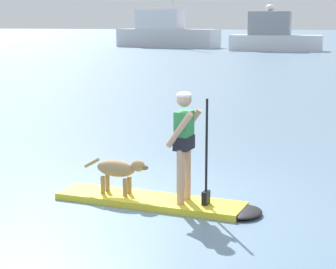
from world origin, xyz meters
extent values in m
plane|color=slate|center=(0.00, 0.00, 0.00)|extent=(400.00, 400.00, 0.00)
cube|color=yellow|center=(0.00, 0.00, 0.05)|extent=(2.99, 1.01, 0.10)
ellipsoid|color=black|center=(1.46, -0.15, 0.05)|extent=(0.63, 0.73, 0.10)
cylinder|color=tan|center=(0.57, 0.07, 0.51)|extent=(0.12, 0.12, 0.82)
cylinder|color=tan|center=(0.54, -0.19, 0.51)|extent=(0.12, 0.12, 0.82)
cube|color=black|center=(0.56, -0.06, 1.00)|extent=(0.26, 0.38, 0.20)
cube|color=#338C4C|center=(0.56, -0.06, 1.19)|extent=(0.23, 0.36, 0.55)
sphere|color=tan|center=(0.56, -0.06, 1.64)|extent=(0.22, 0.22, 0.22)
ellipsoid|color=white|center=(0.56, -0.06, 1.70)|extent=(0.23, 0.23, 0.11)
cylinder|color=tan|center=(0.58, 0.13, 1.22)|extent=(0.42, 0.13, 0.54)
cylinder|color=tan|center=(0.54, -0.25, 1.22)|extent=(0.42, 0.13, 0.54)
cylinder|color=black|center=(0.90, -0.09, 0.88)|extent=(0.04, 0.04, 1.57)
cube|color=black|center=(0.90, -0.09, 0.20)|extent=(0.10, 0.19, 0.20)
ellipsoid|color=#997A51|center=(-0.57, 0.06, 0.50)|extent=(0.66, 0.28, 0.26)
ellipsoid|color=#997A51|center=(-0.19, 0.02, 0.58)|extent=(0.24, 0.18, 0.18)
ellipsoid|color=brown|center=(-0.08, 0.01, 0.56)|extent=(0.13, 0.09, 0.08)
cylinder|color=#997A51|center=(-0.99, 0.10, 0.55)|extent=(0.27, 0.08, 0.18)
cylinder|color=#997A51|center=(-0.37, 0.11, 0.24)|extent=(0.07, 0.07, 0.27)
cylinder|color=#997A51|center=(-0.38, -0.04, 0.24)|extent=(0.07, 0.07, 0.27)
cylinder|color=#997A51|center=(-0.75, 0.15, 0.24)|extent=(0.07, 0.07, 0.27)
cylinder|color=#997A51|center=(-0.77, 0.00, 0.24)|extent=(0.07, 0.07, 0.27)
cube|color=silver|center=(-15.79, 54.25, 0.97)|extent=(11.75, 5.07, 1.95)
cube|color=silver|center=(-16.65, 54.25, 2.97)|extent=(5.46, 3.07, 2.04)
cylinder|color=silver|center=(-16.65, 54.25, 3.15)|extent=(3.94, 0.99, 0.14)
cube|color=white|center=(-3.68, 49.69, 0.74)|extent=(8.60, 2.85, 1.48)
cube|color=gray|center=(-4.32, 49.69, 2.58)|extent=(3.88, 2.12, 2.19)
ellipsoid|color=white|center=(-4.32, 49.69, 4.03)|extent=(0.90, 0.90, 0.60)
camera|label=1|loc=(2.77, -8.38, 2.75)|focal=64.04mm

